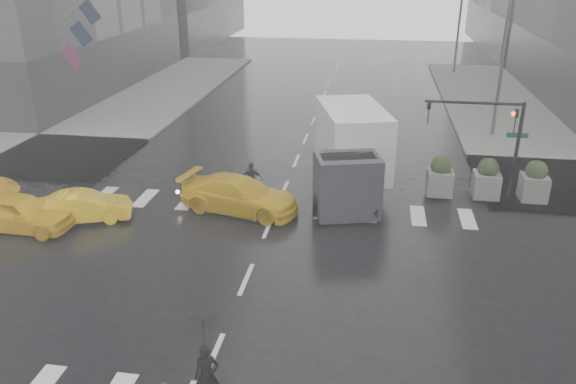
% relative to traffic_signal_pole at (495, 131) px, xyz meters
% --- Properties ---
extents(ground, '(120.00, 120.00, 0.00)m').
position_rel_traffic_signal_pole_xyz_m(ground, '(-9.01, -8.01, -3.22)').
color(ground, black).
rests_on(ground, ground).
extents(sidewalk_nw, '(35.00, 35.00, 0.15)m').
position_rel_traffic_signal_pole_xyz_m(sidewalk_nw, '(-28.51, 9.49, -3.14)').
color(sidewalk_nw, slate).
rests_on(sidewalk_nw, ground).
extents(road_markings, '(18.00, 48.00, 0.01)m').
position_rel_traffic_signal_pole_xyz_m(road_markings, '(-9.01, -8.01, -3.21)').
color(road_markings, silver).
rests_on(road_markings, ground).
extents(traffic_signal_pole, '(4.45, 0.42, 4.50)m').
position_rel_traffic_signal_pole_xyz_m(traffic_signal_pole, '(0.00, 0.00, 0.00)').
color(traffic_signal_pole, black).
rests_on(traffic_signal_pole, ground).
extents(street_lamp_near, '(2.15, 0.22, 9.00)m').
position_rel_traffic_signal_pole_xyz_m(street_lamp_near, '(1.86, 9.99, 1.73)').
color(street_lamp_near, '#59595B').
rests_on(street_lamp_near, ground).
extents(street_lamp_far, '(2.15, 0.22, 9.00)m').
position_rel_traffic_signal_pole_xyz_m(street_lamp_far, '(1.86, 29.99, 1.73)').
color(street_lamp_far, '#59595B').
rests_on(street_lamp_far, ground).
extents(planter_west, '(1.10, 1.10, 1.80)m').
position_rel_traffic_signal_pole_xyz_m(planter_west, '(-2.01, 0.19, -2.23)').
color(planter_west, slate).
rests_on(planter_west, ground).
extents(planter_mid, '(1.10, 1.10, 1.80)m').
position_rel_traffic_signal_pole_xyz_m(planter_mid, '(-0.01, 0.19, -2.23)').
color(planter_mid, slate).
rests_on(planter_mid, ground).
extents(planter_east, '(1.10, 1.10, 1.80)m').
position_rel_traffic_signal_pole_xyz_m(planter_east, '(1.99, 0.19, -2.23)').
color(planter_east, slate).
rests_on(planter_east, ground).
extents(flag_cluster, '(2.87, 3.06, 4.69)m').
position_rel_traffic_signal_pole_xyz_m(flag_cluster, '(-24.09, 10.49, 2.42)').
color(flag_cluster, '#59595B').
rests_on(flag_cluster, ground).
extents(pedestrian_black, '(1.20, 1.21, 2.43)m').
position_rel_traffic_signal_pole_xyz_m(pedestrian_black, '(-8.66, -13.64, -1.60)').
color(pedestrian_black, black).
rests_on(pedestrian_black, ground).
extents(pedestrian_far_a, '(1.01, 0.69, 1.61)m').
position_rel_traffic_signal_pole_xyz_m(pedestrian_far_a, '(-10.32, -1.01, -2.41)').
color(pedestrian_far_a, black).
rests_on(pedestrian_far_a, ground).
extents(pedestrian_far_b, '(1.34, 1.29, 1.86)m').
position_rel_traffic_signal_pole_xyz_m(pedestrian_far_b, '(-5.99, -0.64, -2.29)').
color(pedestrian_far_b, black).
rests_on(pedestrian_far_b, ground).
extents(taxi_front, '(4.40, 1.90, 1.48)m').
position_rel_traffic_signal_pole_xyz_m(taxi_front, '(-18.66, -5.69, -2.48)').
color(taxi_front, yellow).
rests_on(taxi_front, ground).
extents(taxi_mid, '(3.97, 2.49, 1.23)m').
position_rel_traffic_signal_pole_xyz_m(taxi_mid, '(-16.55, -4.58, -2.60)').
color(taxi_mid, yellow).
rests_on(taxi_mid, ground).
extents(taxi_rear, '(4.83, 2.98, 1.48)m').
position_rel_traffic_signal_pole_xyz_m(taxi_rear, '(-10.49, -2.67, -2.48)').
color(taxi_rear, yellow).
rests_on(taxi_rear, ground).
extents(box_truck, '(2.64, 7.03, 3.74)m').
position_rel_traffic_signal_pole_xyz_m(box_truck, '(-6.01, 0.11, -1.22)').
color(box_truck, white).
rests_on(box_truck, ground).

